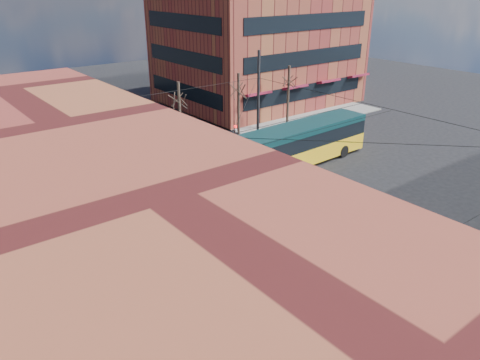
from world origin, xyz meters
name	(u,v)px	position (x,y,z in m)	size (l,w,h in m)	color
ground	(232,237)	(0.00, 0.00, 0.00)	(120.00, 120.00, 0.00)	black
sidewalk_ne	(267,106)	(21.00, 21.00, 0.06)	(18.00, 18.00, 0.12)	slate
crosswalks	(232,237)	(0.00, 0.00, 0.01)	(22.40, 22.40, 0.02)	silver
building_ne	(258,40)	(21.98, 23.98, 7.00)	(20.06, 16.06, 14.00)	maroon
overhead_network	(225,165)	(-0.07, 0.40, 4.29)	(24.24, 24.24, 8.00)	#2D2D30
tree_a	(179,99)	(5.00, 13.50, 4.63)	(2.00, 2.00, 6.00)	#382B21
tree_b	(238,89)	(11.00, 13.50, 4.63)	(2.00, 2.00, 6.00)	#382B21
tree_c	(289,80)	(17.00, 13.50, 4.63)	(2.00, 2.00, 6.00)	#382B21
utility_truck	(249,215)	(0.00, -1.55, 2.05)	(7.37, 4.41, 6.45)	black
city_bus	(303,143)	(11.28, 5.73, 1.73)	(12.27, 3.08, 3.20)	yellow
traffic_cone	(173,288)	(-5.26, -2.47, 0.33)	(0.36, 0.36, 0.67)	orange
worker_ground	(136,272)	(-6.30, -0.91, 0.81)	(0.94, 0.39, 1.61)	#FE6110
flagger	(291,175)	(7.35, 2.89, 0.98)	(1.26, 0.73, 1.95)	#E25D0E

